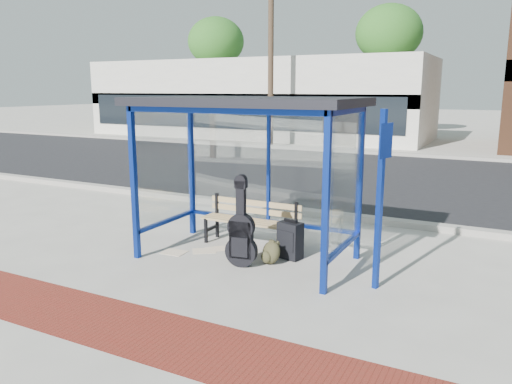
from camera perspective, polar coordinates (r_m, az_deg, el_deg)
The scene contains 19 objects.
ground at distance 7.70m, azimuth -1.05°, elevation -7.53°, with size 120.00×120.00×0.00m, color #B2ADA0.
brick_paver_strip at distance 5.73m, azimuth -13.87°, elevation -14.94°, with size 60.00×1.00×0.01m, color maroon.
curb_near at distance 10.23m, azimuth 6.64°, elevation -2.38°, with size 60.00×0.25×0.12m, color gray.
street_asphalt at distance 15.03m, azimuth 13.50°, elevation 1.68°, with size 60.00×10.00×0.00m, color black.
curb_far at distance 19.96m, azimuth 17.03°, elevation 4.09°, with size 60.00×0.25×0.12m, color gray.
far_sidewalk at distance 21.83m, azimuth 17.93°, elevation 4.50°, with size 60.00×4.00×0.01m, color #B2ADA0.
bus_shelter at distance 7.35m, azimuth -0.85°, elevation 8.06°, with size 3.30×1.80×2.42m.
storefront_white at distance 27.39m, azimuth 0.11°, elevation 10.61°, with size 18.00×6.04×4.00m.
tree_left at distance 33.46m, azimuth -4.60°, elevation 16.70°, with size 3.60×3.60×7.03m.
tree_mid at distance 29.27m, azimuth 14.95°, elevation 17.07°, with size 3.60×3.60×7.03m.
utility_pole_west at distance 22.00m, azimuth 1.70°, elevation 15.82°, with size 1.60×0.24×8.00m.
bench at distance 8.19m, azimuth -0.52°, elevation -3.09°, with size 1.67×0.41×0.79m.
guitar_bag at distance 7.22m, azimuth -1.70°, elevation -4.98°, with size 0.48×0.21×1.27m.
suitcase at distance 7.60m, azimuth 3.92°, elevation -5.55°, with size 0.40×0.30×0.62m.
backpack at distance 7.40m, azimuth 1.67°, elevation -6.98°, with size 0.35×0.33×0.35m.
sign_post at distance 6.41m, azimuth 14.06°, elevation 0.16°, with size 0.13×0.28×2.30m.
newspaper_a at distance 8.05m, azimuth -9.36°, elevation -6.82°, with size 0.38×0.30×0.01m, color white.
newspaper_b at distance 8.05m, azimuth -5.95°, elevation -6.71°, with size 0.37×0.29×0.01m, color white.
newspaper_c at distance 8.13m, azimuth -4.54°, elevation -6.51°, with size 0.33×0.26×0.01m, color white.
Camera 1 is at (3.44, -6.41, 2.54)m, focal length 35.00 mm.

